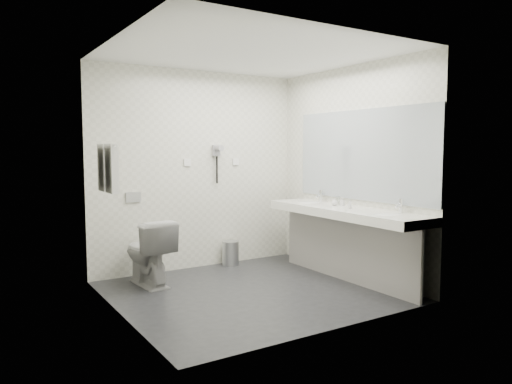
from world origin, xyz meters
TOP-DOWN VIEW (x-y plane):
  - floor at (0.00, 0.00)m, footprint 2.80×2.80m
  - ceiling at (0.00, 0.00)m, footprint 2.80×2.80m
  - wall_back at (0.00, 1.30)m, footprint 2.80×0.00m
  - wall_front at (0.00, -1.30)m, footprint 2.80×0.00m
  - wall_left at (-1.40, 0.00)m, footprint 0.00×2.60m
  - wall_right at (1.40, 0.00)m, footprint 0.00×2.60m
  - vanity_counter at (1.12, -0.20)m, footprint 0.55×2.20m
  - vanity_panel at (1.15, -0.20)m, footprint 0.03×2.15m
  - vanity_post_near at (1.18, -1.24)m, footprint 0.06×0.06m
  - vanity_post_far at (1.18, 0.84)m, footprint 0.06×0.06m
  - mirror at (1.39, -0.20)m, footprint 0.02×2.20m
  - basin_near at (1.12, -0.85)m, footprint 0.40×0.31m
  - basin_far at (1.12, 0.45)m, footprint 0.40×0.31m
  - faucet_near at (1.32, -0.85)m, footprint 0.04×0.04m
  - faucet_far at (1.32, 0.45)m, footprint 0.04×0.04m
  - soap_bottle_a at (1.22, -0.06)m, footprint 0.06×0.06m
  - soap_bottle_b at (1.17, 0.02)m, footprint 0.10×0.10m
  - soap_bottle_c at (1.11, -0.31)m, footprint 0.05×0.05m
  - glass_left at (1.29, 0.10)m, footprint 0.07×0.07m
  - toilet at (-0.84, 0.84)m, footprint 0.48×0.77m
  - flush_plate at (-0.85, 1.29)m, footprint 0.18×0.02m
  - pedal_bin at (0.39, 1.15)m, footprint 0.28×0.28m
  - bin_lid at (0.39, 1.15)m, footprint 0.22×0.22m
  - towel_rail at (-1.35, 0.55)m, footprint 0.02×0.62m
  - towel_near at (-1.34, 0.41)m, footprint 0.07×0.24m
  - towel_far at (-1.34, 0.69)m, footprint 0.07×0.24m
  - dryer_cradle at (0.25, 1.27)m, footprint 0.10×0.04m
  - dryer_barrel at (0.25, 1.20)m, footprint 0.08×0.14m
  - dryer_cord at (0.25, 1.26)m, footprint 0.02×0.02m
  - switch_plate_a at (-0.15, 1.29)m, footprint 0.09×0.02m
  - switch_plate_b at (0.55, 1.29)m, footprint 0.09×0.02m

SIDE VIEW (x-z plane):
  - floor at x=0.00m, z-range 0.00..0.00m
  - pedal_bin at x=0.39m, z-range 0.00..0.30m
  - bin_lid at x=0.39m, z-range 0.30..0.32m
  - toilet at x=-0.84m, z-range 0.00..0.74m
  - vanity_panel at x=1.15m, z-range 0.00..0.75m
  - vanity_post_near at x=1.18m, z-range 0.00..0.75m
  - vanity_post_far at x=1.18m, z-range 0.00..0.75m
  - vanity_counter at x=1.12m, z-range 0.75..0.85m
  - basin_near at x=1.12m, z-range 0.81..0.86m
  - basin_far at x=1.12m, z-range 0.81..0.86m
  - soap_bottle_b at x=1.17m, z-range 0.85..0.94m
  - glass_left at x=1.29m, z-range 0.85..0.95m
  - soap_bottle_a at x=1.22m, z-range 0.85..0.95m
  - soap_bottle_c at x=1.11m, z-range 0.85..0.95m
  - faucet_near at x=1.32m, z-range 0.85..1.00m
  - faucet_far at x=1.32m, z-range 0.85..1.00m
  - flush_plate at x=-0.85m, z-range 0.89..1.01m
  - wall_back at x=0.00m, z-range -0.15..2.65m
  - wall_front at x=0.00m, z-range -0.15..2.65m
  - wall_left at x=-1.40m, z-range -0.05..2.55m
  - wall_right at x=1.40m, z-range -0.05..2.55m
  - dryer_cord at x=0.25m, z-range 1.07..1.43m
  - towel_near at x=-1.34m, z-range 1.09..1.57m
  - towel_far at x=-1.34m, z-range 1.09..1.57m
  - switch_plate_a at x=-0.15m, z-range 1.31..1.40m
  - switch_plate_b at x=0.55m, z-range 1.31..1.40m
  - mirror at x=1.39m, z-range 0.92..1.98m
  - dryer_cradle at x=0.25m, z-range 1.43..1.57m
  - dryer_barrel at x=0.25m, z-range 1.49..1.57m
  - towel_rail at x=-1.35m, z-range 1.54..1.56m
  - ceiling at x=0.00m, z-range 2.50..2.50m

